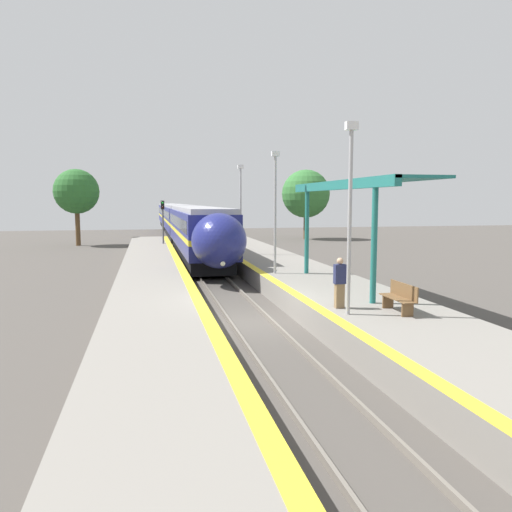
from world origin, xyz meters
TOP-DOWN VIEW (x-y plane):
  - ground_plane at (0.00, 0.00)m, footprint 120.00×120.00m
  - rail_left at (-0.72, 0.00)m, footprint 0.08×90.00m
  - rail_right at (0.72, 0.00)m, footprint 0.08×90.00m
  - train at (0.00, 39.26)m, footprint 2.86×66.32m
  - platform_right at (3.72, 0.00)m, footprint 4.25×64.00m
  - platform_left at (-3.23, 0.00)m, footprint 3.26×64.00m
  - platform_bench at (4.04, -3.00)m, footprint 0.44×1.63m
  - person_waiting at (2.46, -2.06)m, footprint 0.36×0.22m
  - railway_signal at (-2.23, 23.77)m, footprint 0.28×0.28m
  - lamppost_near at (2.38, -2.94)m, footprint 0.36×0.20m
  - lamppost_mid at (2.38, 5.83)m, footprint 0.36×0.20m
  - lamppost_far at (2.38, 14.59)m, footprint 0.36×0.20m
  - station_canopy at (4.40, 1.98)m, footprint 2.02×10.09m
  - background_tree_left at (-9.94, 33.33)m, footprint 4.21×4.21m
  - background_tree_right at (13.84, 36.60)m, footprint 5.32×5.32m

SIDE VIEW (x-z plane):
  - ground_plane at x=0.00m, z-range 0.00..0.00m
  - rail_left at x=-0.72m, z-range 0.00..0.15m
  - rail_right at x=0.72m, z-range 0.00..0.15m
  - platform_right at x=3.72m, z-range 0.00..0.86m
  - platform_left at x=-3.23m, z-range 0.00..0.86m
  - platform_bench at x=4.04m, z-range 0.88..1.77m
  - person_waiting at x=2.46m, z-range 0.88..2.49m
  - train at x=0.00m, z-range 0.28..4.11m
  - railway_signal at x=-2.23m, z-range 0.48..4.76m
  - lamppost_near at x=2.38m, z-range 1.25..6.90m
  - lamppost_mid at x=2.38m, z-range 1.25..6.90m
  - lamppost_far at x=2.38m, z-range 1.25..6.90m
  - station_canopy at x=4.40m, z-range 2.64..6.81m
  - background_tree_right at x=13.84m, z-range 1.18..8.89m
  - background_tree_left at x=-9.94m, z-range 1.49..8.74m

